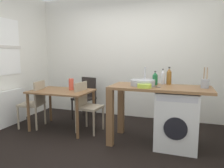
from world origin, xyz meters
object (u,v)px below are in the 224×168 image
bottle_clear_small (169,77)px  mixing_bowl (144,86)px  bottle_tall_green (155,79)px  vase (71,84)px  washing_machine (176,119)px  dining_table (62,95)px  bottle_squat_brown (163,77)px  utensil_crock (205,83)px  chair_spare_by_wall (86,95)px  chair_person_seat (35,101)px  chair_opposite (86,104)px

bottle_clear_small → mixing_bowl: bearing=-123.9°
bottle_tall_green → vase: 1.57m
washing_machine → dining_table: bearing=176.9°
bottle_tall_green → washing_machine: bearing=-23.9°
washing_machine → bottle_squat_brown: size_ratio=3.43×
dining_table → utensil_crock: utensil_crock is taller
dining_table → bottle_squat_brown: size_ratio=4.39×
mixing_bowl → chair_spare_by_wall: bearing=144.0°
bottle_tall_green → vase: size_ratio=1.02×
dining_table → mixing_bowl: size_ratio=5.28×
bottle_squat_brown → vase: bottle_squat_brown is taller
chair_person_seat → vase: vase is taller
chair_spare_by_wall → bottle_tall_green: 1.82m
chair_opposite → washing_machine: bearing=88.5°
washing_machine → bottle_clear_small: (-0.15, 0.26, 0.62)m
chair_spare_by_wall → bottle_tall_green: size_ratio=4.08×
bottle_squat_brown → utensil_crock: bearing=-19.2°
bottle_squat_brown → utensil_crock: size_ratio=0.84×
bottle_tall_green → chair_spare_by_wall: bearing=155.4°
chair_person_seat → mixing_bowl: (2.15, -0.23, 0.44)m
washing_machine → mixing_bowl: 0.72m
washing_machine → vase: vase is taller
dining_table → bottle_squat_brown: 1.87m
washing_machine → vase: bearing=173.6°
chair_spare_by_wall → bottle_squat_brown: bottle_squat_brown is taller
chair_opposite → mixing_bowl: mixing_bowl is taller
chair_person_seat → bottle_tall_green: size_ratio=4.08×
chair_opposite → bottle_tall_green: bottle_tall_green is taller
chair_spare_by_wall → utensil_crock: (2.32, -0.83, 0.48)m
chair_spare_by_wall → bottle_squat_brown: 1.89m
vase → chair_spare_by_wall: bearing=92.8°
dining_table → chair_person_seat: (-0.55, -0.09, -0.14)m
chair_person_seat → bottle_tall_green: bearing=-97.8°
dining_table → washing_machine: 2.08m
chair_opposite → chair_person_seat: bearing=-77.5°
bottle_tall_green → mixing_bowl: bearing=-106.2°
dining_table → mixing_bowl: mixing_bowl is taller
chair_spare_by_wall → washing_machine: size_ratio=1.05×
dining_table → bottle_squat_brown: bottle_squat_brown is taller
chair_person_seat → chair_spare_by_wall: size_ratio=1.00×
chair_opposite → mixing_bowl: bearing=76.6°
utensil_crock → mixing_bowl: bearing=-163.2°
chair_spare_by_wall → mixing_bowl: (1.49, -1.08, 0.44)m
chair_spare_by_wall → mixing_bowl: mixing_bowl is taller
bottle_tall_green → bottle_squat_brown: (0.11, 0.11, 0.01)m
vase → bottle_tall_green: bearing=-2.0°
chair_spare_by_wall → mixing_bowl: size_ratio=4.32×
chair_person_seat → vase: bearing=-86.1°
chair_spare_by_wall → vase: 0.75m
chair_person_seat → chair_spare_by_wall: (0.66, 0.86, 0.00)m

